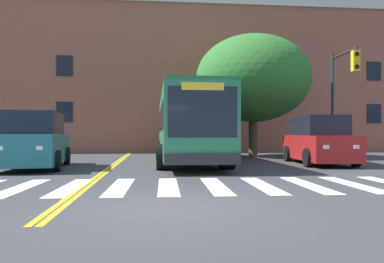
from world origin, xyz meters
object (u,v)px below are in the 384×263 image
Objects in this scene: car_red_far_lane at (318,141)px; car_tan_behind_bus at (198,142)px; car_teal_near_lane at (35,142)px; traffic_light_near_corner at (341,85)px; city_bus at (187,125)px; street_tree_curbside_large at (253,79)px.

car_red_far_lane is 10.72m from car_tan_behind_bus.
car_teal_near_lane is 1.31× the size of car_tan_behind_bus.
traffic_light_near_corner reaches higher than car_tan_behind_bus.
car_teal_near_lane reaches higher than car_tan_behind_bus.
traffic_light_near_corner is at bearing 13.47° from car_teal_near_lane.
car_teal_near_lane is at bearing -158.64° from city_bus.
city_bus reaches higher than car_teal_near_lane.
car_red_far_lane is 4.44m from traffic_light_near_corner.
city_bus is at bearing -172.91° from traffic_light_near_corner.
car_teal_near_lane reaches higher than car_red_far_lane.
car_red_far_lane is at bearing -66.82° from car_tan_behind_bus.
city_bus is 6.32m from street_tree_curbside_large.
car_red_far_lane is at bearing -133.95° from traffic_light_near_corner.
city_bus is at bearing -137.18° from street_tree_curbside_large.
traffic_light_near_corner reaches higher than city_bus.
street_tree_curbside_large reaches higher than car_red_far_lane.
car_red_far_lane reaches higher than car_tan_behind_bus.
city_bus is 2.25× the size of car_teal_near_lane.
car_teal_near_lane is (-6.12, -2.39, -0.71)m from city_bus.
traffic_light_near_corner is at bearing -36.22° from street_tree_curbside_large.
city_bus is 8.58m from car_tan_behind_bus.
car_red_far_lane is at bearing -73.85° from street_tree_curbside_large.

